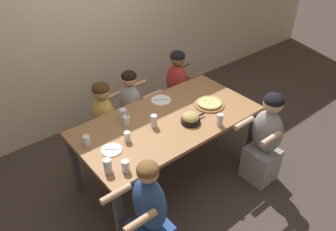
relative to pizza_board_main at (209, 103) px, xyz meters
The scene contains 20 objects.
ground_plane 0.99m from the pizza_board_main, behind, with size 18.00×18.00×0.00m, color #423833.
restaurant_back_panel 1.95m from the pizza_board_main, 107.72° to the left, with size 10.00×0.06×3.20m, color beige.
dining_table 0.56m from the pizza_board_main, behind, with size 2.02×1.03×0.80m.
pizza_board_main is the anchor object (origin of this frame).
skillet_bowl 0.41m from the pizza_board_main, 163.97° to the right, with size 0.30×0.21×0.12m.
empty_plate_a 0.57m from the pizza_board_main, 130.57° to the left, with size 0.24×0.24×0.02m.
empty_plate_b 1.29m from the pizza_board_main, behind, with size 0.20×0.20×0.02m.
cocktail_glass_blue 0.98m from the pizza_board_main, 162.73° to the left, with size 0.08×0.08×0.12m.
drinking_glass_a 1.09m from the pizza_board_main, behind, with size 0.07×0.07×0.11m.
drinking_glass_b 0.74m from the pizza_board_main, behind, with size 0.07×0.07×0.14m.
drinking_glass_c 1.36m from the pizza_board_main, 167.72° to the right, with size 0.07×0.07×0.11m.
drinking_glass_d 1.47m from the pizza_board_main, behind, with size 0.07×0.07×0.14m.
drinking_glass_e 1.45m from the pizza_board_main, behind, with size 0.07×0.07×0.11m.
drinking_glass_f 0.99m from the pizza_board_main, 155.69° to the left, with size 0.08×0.08×0.11m.
drinking_glass_g 0.39m from the pizza_board_main, 118.94° to the right, with size 0.07×0.07×0.13m.
diner_near_right 0.75m from the pizza_board_main, 69.19° to the right, with size 0.51×0.40×1.16m.
diner_far_right 0.90m from the pizza_board_main, 75.07° to the left, with size 0.51×0.40×1.13m.
diner_far_center 1.03m from the pizza_board_main, 123.46° to the left, with size 0.51×0.40×1.09m.
diner_near_left 1.53m from the pizza_board_main, 154.26° to the right, with size 0.51×0.40×1.16m.
diner_far_midleft 1.28m from the pizza_board_main, 138.63° to the left, with size 0.51×0.40×1.07m.
Camera 1 is at (-1.83, -2.23, 2.85)m, focal length 35.00 mm.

